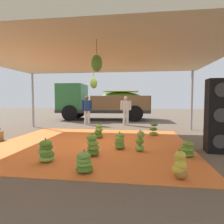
{
  "coord_description": "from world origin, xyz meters",
  "views": [
    {
      "loc": [
        1.44,
        -5.86,
        1.38
      ],
      "look_at": [
        0.25,
        2.9,
        0.8
      ],
      "focal_mm": 31.37,
      "sensor_mm": 36.0,
      "label": 1
    }
  ],
  "objects_px": {
    "banana_bunch_6": "(154,130)",
    "banana_bunch_10": "(99,132)",
    "banana_bunch_9": "(120,141)",
    "cargo_truck_main": "(101,102)",
    "banana_bunch_3": "(180,165)",
    "worker_1": "(126,108)",
    "banana_bunch_2": "(93,146)",
    "worker_0": "(87,108)",
    "banana_bunch_4": "(187,149)",
    "banana_bunch_5": "(46,152)",
    "banana_bunch_7": "(140,142)",
    "banana_bunch_0": "(84,163)",
    "speaker_stack": "(217,116)"
  },
  "relations": [
    {
      "from": "banana_bunch_6",
      "to": "banana_bunch_10",
      "type": "relative_size",
      "value": 0.99
    },
    {
      "from": "banana_bunch_9",
      "to": "cargo_truck_main",
      "type": "bearing_deg",
      "value": 104.5
    },
    {
      "from": "banana_bunch_3",
      "to": "worker_1",
      "type": "relative_size",
      "value": 0.34
    },
    {
      "from": "banana_bunch_2",
      "to": "worker_0",
      "type": "relative_size",
      "value": 0.36
    },
    {
      "from": "cargo_truck_main",
      "to": "worker_0",
      "type": "bearing_deg",
      "value": -94.65
    },
    {
      "from": "banana_bunch_2",
      "to": "banana_bunch_9",
      "type": "bearing_deg",
      "value": 51.46
    },
    {
      "from": "cargo_truck_main",
      "to": "banana_bunch_3",
      "type": "bearing_deg",
      "value": -71.47
    },
    {
      "from": "banana_bunch_4",
      "to": "banana_bunch_10",
      "type": "xyz_separation_m",
      "value": [
        -2.56,
        1.93,
        0.05
      ]
    },
    {
      "from": "banana_bunch_2",
      "to": "worker_0",
      "type": "height_order",
      "value": "worker_0"
    },
    {
      "from": "banana_bunch_4",
      "to": "cargo_truck_main",
      "type": "bearing_deg",
      "value": 113.92
    },
    {
      "from": "banana_bunch_5",
      "to": "cargo_truck_main",
      "type": "bearing_deg",
      "value": 93.34
    },
    {
      "from": "banana_bunch_3",
      "to": "banana_bunch_4",
      "type": "height_order",
      "value": "banana_bunch_3"
    },
    {
      "from": "banana_bunch_7",
      "to": "worker_1",
      "type": "height_order",
      "value": "worker_1"
    },
    {
      "from": "banana_bunch_4",
      "to": "banana_bunch_9",
      "type": "relative_size",
      "value": 0.93
    },
    {
      "from": "banana_bunch_4",
      "to": "worker_1",
      "type": "distance_m",
      "value": 5.91
    },
    {
      "from": "banana_bunch_0",
      "to": "banana_bunch_3",
      "type": "relative_size",
      "value": 0.94
    },
    {
      "from": "cargo_truck_main",
      "to": "worker_0",
      "type": "relative_size",
      "value": 3.99
    },
    {
      "from": "banana_bunch_3",
      "to": "banana_bunch_7",
      "type": "xyz_separation_m",
      "value": [
        -0.67,
        1.69,
        0.02
      ]
    },
    {
      "from": "speaker_stack",
      "to": "banana_bunch_2",
      "type": "bearing_deg",
      "value": -165.84
    },
    {
      "from": "banana_bunch_5",
      "to": "banana_bunch_6",
      "type": "bearing_deg",
      "value": 54.14
    },
    {
      "from": "banana_bunch_7",
      "to": "worker_0",
      "type": "relative_size",
      "value": 0.37
    },
    {
      "from": "banana_bunch_2",
      "to": "banana_bunch_6",
      "type": "relative_size",
      "value": 1.08
    },
    {
      "from": "worker_0",
      "to": "banana_bunch_7",
      "type": "bearing_deg",
      "value": -61.33
    },
    {
      "from": "banana_bunch_3",
      "to": "banana_bunch_4",
      "type": "distance_m",
      "value": 1.44
    },
    {
      "from": "banana_bunch_3",
      "to": "cargo_truck_main",
      "type": "xyz_separation_m",
      "value": [
        -3.25,
        9.7,
        0.98
      ]
    },
    {
      "from": "banana_bunch_10",
      "to": "speaker_stack",
      "type": "distance_m",
      "value": 3.76
    },
    {
      "from": "banana_bunch_2",
      "to": "cargo_truck_main",
      "type": "xyz_separation_m",
      "value": [
        -1.44,
        8.56,
        0.97
      ]
    },
    {
      "from": "cargo_truck_main",
      "to": "worker_1",
      "type": "relative_size",
      "value": 4.05
    },
    {
      "from": "banana_bunch_3",
      "to": "cargo_truck_main",
      "type": "distance_m",
      "value": 10.28
    },
    {
      "from": "banana_bunch_3",
      "to": "worker_1",
      "type": "bearing_deg",
      "value": 101.33
    },
    {
      "from": "banana_bunch_7",
      "to": "worker_0",
      "type": "distance_m",
      "value": 5.9
    },
    {
      "from": "banana_bunch_9",
      "to": "cargo_truck_main",
      "type": "distance_m",
      "value": 8.14
    },
    {
      "from": "banana_bunch_9",
      "to": "speaker_stack",
      "type": "bearing_deg",
      "value": 1.19
    },
    {
      "from": "banana_bunch_3",
      "to": "banana_bunch_9",
      "type": "height_order",
      "value": "banana_bunch_3"
    },
    {
      "from": "banana_bunch_4",
      "to": "worker_1",
      "type": "height_order",
      "value": "worker_1"
    },
    {
      "from": "banana_bunch_4",
      "to": "speaker_stack",
      "type": "height_order",
      "value": "speaker_stack"
    },
    {
      "from": "cargo_truck_main",
      "to": "banana_bunch_0",
      "type": "bearing_deg",
      "value": -80.99
    },
    {
      "from": "banana_bunch_6",
      "to": "worker_0",
      "type": "bearing_deg",
      "value": 140.89
    },
    {
      "from": "banana_bunch_4",
      "to": "banana_bunch_6",
      "type": "xyz_separation_m",
      "value": [
        -0.58,
        2.75,
        0.04
      ]
    },
    {
      "from": "cargo_truck_main",
      "to": "worker_0",
      "type": "distance_m",
      "value": 2.89
    },
    {
      "from": "banana_bunch_2",
      "to": "banana_bunch_10",
      "type": "xyz_separation_m",
      "value": [
        -0.3,
        2.16,
        -0.02
      ]
    },
    {
      "from": "banana_bunch_2",
      "to": "banana_bunch_7",
      "type": "bearing_deg",
      "value": 25.95
    },
    {
      "from": "banana_bunch_0",
      "to": "banana_bunch_5",
      "type": "xyz_separation_m",
      "value": [
        -0.99,
        0.47,
        0.05
      ]
    },
    {
      "from": "banana_bunch_6",
      "to": "banana_bunch_0",
      "type": "bearing_deg",
      "value": -111.45
    },
    {
      "from": "banana_bunch_10",
      "to": "banana_bunch_7",
      "type": "bearing_deg",
      "value": -48.07
    },
    {
      "from": "banana_bunch_6",
      "to": "banana_bunch_3",
      "type": "bearing_deg",
      "value": -88.11
    },
    {
      "from": "banana_bunch_9",
      "to": "worker_0",
      "type": "distance_m",
      "value": 5.49
    },
    {
      "from": "banana_bunch_0",
      "to": "banana_bunch_2",
      "type": "xyz_separation_m",
      "value": [
        -0.09,
        1.07,
        0.07
      ]
    },
    {
      "from": "banana_bunch_7",
      "to": "cargo_truck_main",
      "type": "height_order",
      "value": "cargo_truck_main"
    },
    {
      "from": "banana_bunch_5",
      "to": "worker_0",
      "type": "relative_size",
      "value": 0.34
    }
  ]
}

